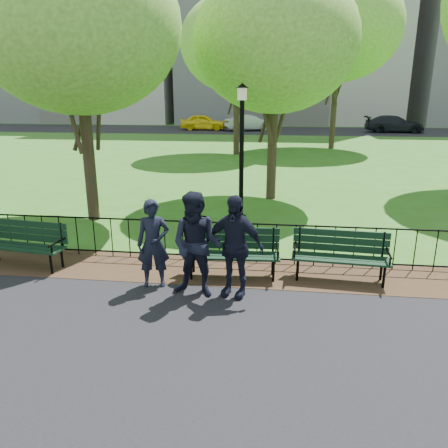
# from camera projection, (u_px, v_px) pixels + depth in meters

# --- Properties ---
(ground) EXTENTS (120.00, 120.00, 0.00)m
(ground) POSITION_uv_depth(u_px,v_px,m) (193.00, 304.00, 7.57)
(ground) COLOR #385C18
(dirt_strip) EXTENTS (60.00, 1.60, 0.01)m
(dirt_strip) POSITION_uv_depth(u_px,v_px,m) (207.00, 269.00, 8.99)
(dirt_strip) COLOR #321E14
(dirt_strip) RESTS_ON ground
(far_street) EXTENTS (70.00, 9.00, 0.01)m
(far_street) POSITION_uv_depth(u_px,v_px,m) (265.00, 130.00, 40.78)
(far_street) COLOR black
(far_street) RESTS_ON ground
(iron_fence) EXTENTS (24.06, 0.06, 1.00)m
(iron_fence) POSITION_uv_depth(u_px,v_px,m) (210.00, 239.00, 9.32)
(iron_fence) COLOR black
(iron_fence) RESTS_ON ground
(apartment_west) EXTENTS (22.00, 15.00, 26.00)m
(apartment_west) POSITION_uv_depth(u_px,v_px,m) (87.00, 8.00, 51.96)
(apartment_west) COLOR beige
(apartment_west) RESTS_ON ground
(park_bench_main) EXTENTS (1.91, 0.68, 1.04)m
(park_bench_main) POSITION_uv_depth(u_px,v_px,m) (219.00, 247.00, 8.52)
(park_bench_main) COLOR black
(park_bench_main) RESTS_ON ground
(park_bench_left_a) EXTENTS (1.87, 0.79, 1.03)m
(park_bench_left_a) POSITION_uv_depth(u_px,v_px,m) (25.00, 239.00, 9.06)
(park_bench_left_a) COLOR black
(park_bench_left_a) RESTS_ON ground
(park_bench_right_a) EXTENTS (1.87, 0.70, 1.04)m
(park_bench_right_a) POSITION_uv_depth(u_px,v_px,m) (341.00, 250.00, 8.41)
(park_bench_right_a) COLOR black
(park_bench_right_a) RESTS_ON ground
(lamppost) EXTENTS (0.34, 0.34, 3.74)m
(lamppost) POSITION_uv_depth(u_px,v_px,m) (242.00, 149.00, 11.79)
(lamppost) COLOR black
(lamppost) RESTS_ON ground
(tree_near_w) EXTENTS (5.33, 5.33, 7.43)m
(tree_near_w) POSITION_uv_depth(u_px,v_px,m) (77.00, 24.00, 11.05)
(tree_near_w) COLOR #2D2116
(tree_near_w) RESTS_ON ground
(tree_near_e) EXTENTS (5.17, 5.17, 7.21)m
(tree_near_e) POSITION_uv_depth(u_px,v_px,m) (276.00, 42.00, 13.55)
(tree_near_e) COLOR #2D2116
(tree_near_e) RESTS_ON ground
(tree_far_c) EXTENTS (6.21, 6.21, 8.66)m
(tree_far_c) POSITION_uv_depth(u_px,v_px,m) (237.00, 43.00, 23.68)
(tree_far_c) COLOR #2D2116
(tree_far_c) RESTS_ON ground
(tree_far_e) EXTENTS (7.41, 7.41, 10.32)m
(tree_far_e) POSITION_uv_depth(u_px,v_px,m) (340.00, 27.00, 25.99)
(tree_far_e) COLOR #2D2116
(tree_far_e) RESTS_ON ground
(person_left) EXTENTS (0.68, 0.51, 1.66)m
(person_left) POSITION_uv_depth(u_px,v_px,m) (153.00, 244.00, 8.03)
(person_left) COLOR black
(person_left) RESTS_ON asphalt_path
(person_mid) EXTENTS (0.99, 0.62, 1.89)m
(person_mid) POSITION_uv_depth(u_px,v_px,m) (197.00, 245.00, 7.63)
(person_mid) COLOR black
(person_mid) RESTS_ON asphalt_path
(person_right) EXTENTS (1.16, 0.73, 1.85)m
(person_right) POSITION_uv_depth(u_px,v_px,m) (234.00, 246.00, 7.63)
(person_right) COLOR black
(person_right) RESTS_ON asphalt_path
(taxi) EXTENTS (4.31, 1.84, 1.45)m
(taxi) POSITION_uv_depth(u_px,v_px,m) (203.00, 122.00, 40.84)
(taxi) COLOR yellow
(taxi) RESTS_ON far_street
(sedan_silver) EXTENTS (4.72, 3.14, 1.47)m
(sedan_silver) POSITION_uv_depth(u_px,v_px,m) (249.00, 123.00, 40.03)
(sedan_silver) COLOR #A6A7AD
(sedan_silver) RESTS_ON far_street
(sedan_dark) EXTENTS (5.05, 2.08, 1.46)m
(sedan_dark) POSITION_uv_depth(u_px,v_px,m) (394.00, 124.00, 38.46)
(sedan_dark) COLOR black
(sedan_dark) RESTS_ON far_street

